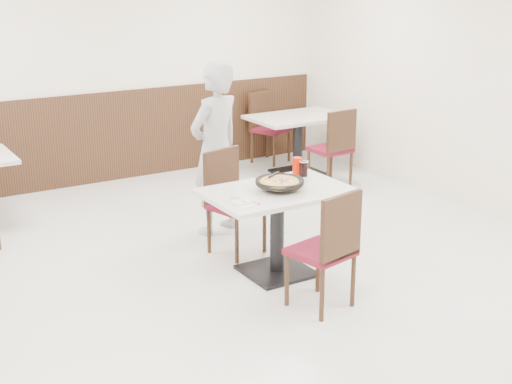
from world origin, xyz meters
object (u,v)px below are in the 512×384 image
main_table (277,232)px  pizza (279,184)px  chair_near (321,249)px  diner_person (216,149)px  chair_far (236,204)px  red_cup (297,166)px  bg_chair_right_far (271,128)px  side_plate (242,202)px  bg_chair_right_near (330,148)px  pizza_pan (280,185)px  cola_glass (304,169)px  bg_table_right (298,145)px

main_table → pizza: size_ratio=3.73×
chair_near → diner_person: (0.11, 1.88, 0.37)m
chair_far → red_cup: 0.65m
red_cup → bg_chair_right_far: (1.55, 2.86, -0.35)m
diner_person → chair_near: bearing=68.1°
side_plate → bg_chair_right_near: (2.38, 1.98, -0.28)m
pizza_pan → cola_glass: cola_glass is taller
chair_near → cola_glass: size_ratio=7.31×
chair_near → pizza_pan: size_ratio=2.71×
chair_far → pizza_pan: size_ratio=2.71×
pizza → bg_chair_right_far: (1.95, 3.19, -0.34)m
red_cup → chair_near: bearing=-114.8°
pizza → bg_table_right: bearing=52.5°
main_table → bg_table_right: bearing=52.1°
main_table → pizza_pan: size_ratio=3.42×
chair_near → red_cup: size_ratio=5.94×
pizza → red_cup: red_cup is taller
chair_near → bg_chair_right_near: same height
pizza_pan → red_cup: red_cup is taller
chair_far → diner_person: size_ratio=0.56×
pizza → side_plate: size_ratio=1.92×
bg_table_right → bg_chair_right_far: 0.66m
chair_near → main_table: bearing=73.0°
main_table → cola_glass: (0.42, 0.22, 0.44)m
pizza_pan → main_table: bearing=142.4°
chair_near → side_plate: bearing=111.3°
bg_chair_right_far → diner_person: bearing=23.4°
cola_glass → bg_chair_right_near: 2.26m
chair_near → cola_glass: 1.09m
main_table → pizza: pizza is taller
bg_chair_right_near → side_plate: bearing=-143.9°
chair_far → cola_glass: size_ratio=7.31×
bg_table_right → diner_person: bearing=-145.1°
pizza → bg_table_right: size_ratio=0.27×
pizza_pan → side_plate: size_ratio=2.09×
side_plate → bg_table_right: side_plate is taller
side_plate → red_cup: bearing=27.3°
chair_near → side_plate: 0.73m
chair_near → bg_chair_right_far: (2.01, 3.85, 0.00)m
main_table → bg_chair_right_near: 2.68m
red_cup → bg_chair_right_near: bg_chair_right_near is taller
red_cup → side_plate: bearing=-152.7°
chair_far → cola_glass: 0.69m
main_table → bg_chair_right_near: bg_chair_right_near is taller
chair_near → red_cup: chair_near is taller
pizza_pan → cola_glass: 0.47m
chair_far → bg_chair_right_far: size_ratio=1.00×
chair_near → bg_table_right: chair_near is taller
cola_glass → diner_person: 1.03m
cola_glass → main_table: bearing=-152.5°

